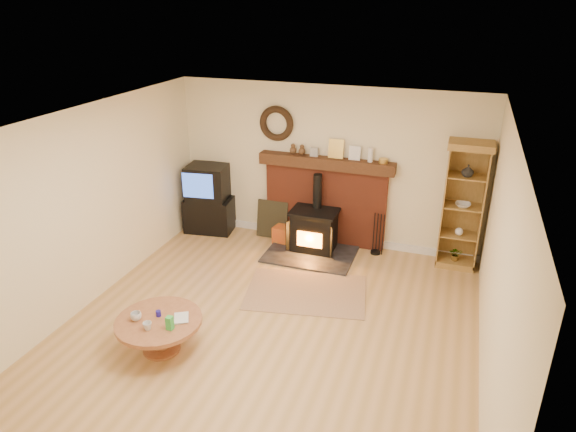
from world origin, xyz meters
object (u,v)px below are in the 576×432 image
at_px(curio_cabinet, 463,206).
at_px(tv_unit, 209,200).
at_px(wood_stove, 313,232).
at_px(coffee_table, 159,325).

bearing_deg(curio_cabinet, tv_unit, -178.81).
height_order(wood_stove, curio_cabinet, curio_cabinet).
distance_m(wood_stove, curio_cabinet, 2.32).
height_order(wood_stove, tv_unit, wood_stove).
height_order(tv_unit, coffee_table, tv_unit).
relative_size(wood_stove, tv_unit, 1.18).
relative_size(wood_stove, coffee_table, 1.41).
bearing_deg(wood_stove, tv_unit, 174.25).
bearing_deg(tv_unit, coffee_table, -72.88).
bearing_deg(wood_stove, coffee_table, -107.62).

